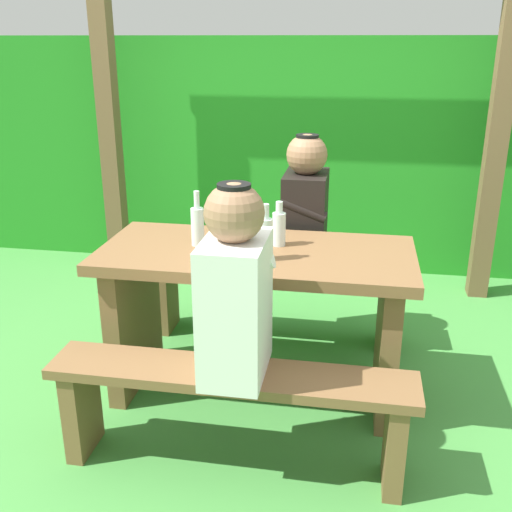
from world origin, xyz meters
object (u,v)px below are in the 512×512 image
object	(u,v)px
person_white_shirt	(235,289)
bottle_right	(198,225)
picnic_table	(256,297)
bottle_center	(265,237)
bench_near	(231,399)
drinking_glass	(212,247)
person_black_coat	(305,209)
bench_far	(273,286)
bottle_left	(279,227)

from	to	relation	value
person_white_shirt	bottle_right	world-z (taller)	person_white_shirt
picnic_table	bottle_right	xyz separation A→B (m)	(-0.27, 0.02, 0.32)
bottle_center	picnic_table	bearing A→B (deg)	117.57
bench_near	person_white_shirt	world-z (taller)	person_white_shirt
drinking_glass	bottle_right	bearing A→B (deg)	127.91
person_white_shirt	person_black_coat	xyz separation A→B (m)	(0.14, 1.11, 0.00)
bench_far	bottle_right	size ratio (longest dim) A/B	5.56
bottle_right	bottle_left	bearing A→B (deg)	9.66
bench_near	picnic_table	bearing A→B (deg)	90.00
bench_far	picnic_table	bearing A→B (deg)	-90.00
picnic_table	person_white_shirt	distance (m)	0.62
person_black_coat	drinking_glass	bearing A→B (deg)	-117.15
bench_near	drinking_glass	distance (m)	0.66
picnic_table	bench_near	distance (m)	0.59
bench_far	bench_near	bearing A→B (deg)	-90.00
person_white_shirt	drinking_glass	size ratio (longest dim) A/B	9.20
drinking_glass	bench_far	bearing A→B (deg)	75.36
bench_near	bottle_center	distance (m)	0.68
person_white_shirt	person_black_coat	bearing A→B (deg)	82.67
person_white_shirt	bottle_center	world-z (taller)	person_white_shirt
picnic_table	bottle_left	size ratio (longest dim) A/B	6.86
person_black_coat	bottle_left	bearing A→B (deg)	-98.93
drinking_glass	bottle_right	distance (m)	0.17
bench_far	bottle_center	bearing A→B (deg)	-84.89
person_black_coat	bottle_right	distance (m)	0.69
person_black_coat	drinking_glass	distance (m)	0.74
person_black_coat	bottle_center	size ratio (longest dim) A/B	2.95
bench_far	bottle_right	xyz separation A→B (m)	(-0.27, -0.54, 0.50)
bottle_center	drinking_glass	bearing A→B (deg)	177.39
bottle_center	bench_far	bearing A→B (deg)	95.11
person_white_shirt	person_black_coat	world-z (taller)	same
picnic_table	bottle_center	distance (m)	0.35
bottle_left	bottle_right	world-z (taller)	bottle_right
bottle_right	drinking_glass	bearing A→B (deg)	-52.09
drinking_glass	picnic_table	bearing A→B (deg)	31.19
picnic_table	bottle_center	size ratio (longest dim) A/B	5.75
person_black_coat	picnic_table	bearing A→B (deg)	-106.57
bench_near	drinking_glass	xyz separation A→B (m)	(-0.17, 0.45, 0.45)
person_black_coat	bottle_right	bearing A→B (deg)	-129.16
person_black_coat	bottle_left	size ratio (longest dim) A/B	3.52
bench_near	bottle_center	bearing A→B (deg)	82.25
person_black_coat	bottle_right	xyz separation A→B (m)	(-0.44, -0.54, 0.05)
bottle_right	bottle_center	world-z (taller)	bottle_right
person_white_shirt	drinking_glass	bearing A→B (deg)	113.48
bench_far	person_white_shirt	world-z (taller)	person_white_shirt
picnic_table	bench_far	distance (m)	0.59
bottle_left	bench_near	bearing A→B (deg)	-98.08
bottle_right	bottle_center	bearing A→B (deg)	-22.29
bottle_center	bottle_left	bearing A→B (deg)	81.20
picnic_table	bottle_left	xyz separation A→B (m)	(0.09, 0.08, 0.31)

